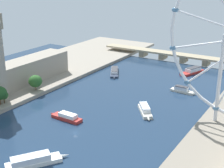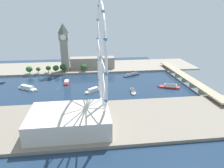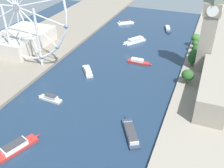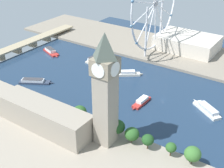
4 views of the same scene
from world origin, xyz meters
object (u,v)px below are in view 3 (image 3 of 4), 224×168
Objects in this scene: tour_boat_6 at (50,98)px; tour_boat_0 at (17,147)px; tour_boat_3 at (168,29)px; riverside_hall at (22,40)px; tour_boat_5 at (131,133)px; clock_tower at (209,27)px; tour_boat_2 at (125,22)px; ferris_wheel at (17,7)px; tour_boat_7 at (87,71)px; tour_boat_1 at (138,61)px; parliament_block at (213,87)px; tour_boat_4 at (135,41)px.

tour_boat_0 is at bearing 104.37° from tour_boat_6.
tour_boat_3 is at bearing -102.42° from tour_boat_6.
riverside_hall is 2.13× the size of tour_boat_5.
tour_boat_5 is at bearing -37.40° from tour_boat_0.
clock_tower is 2.54× the size of tour_boat_0.
tour_boat_6 reaches higher than tour_boat_5.
tour_boat_2 is (14.85, -266.79, -0.04)m from tour_boat_0.
ferris_wheel is at bearing -34.94° from tour_boat_6.
tour_boat_6 is at bearing 48.45° from tour_boat_5.
tour_boat_2 reaches higher than tour_boat_5.
tour_boat_3 is at bearing -62.52° from clock_tower.
clock_tower is 182.46m from ferris_wheel.
clock_tower is 3.42× the size of tour_boat_7.
ferris_wheel reaches higher than tour_boat_2.
tour_boat_0 is 156.77m from tour_boat_1.
tour_boat_1 is at bearing -84.53° from tour_boat_7.
riverside_hall is 2.32× the size of tour_boat_3.
parliament_block is 3.36× the size of tour_boat_7.
tour_boat_5 is at bearing 52.95° from parliament_block.
tour_boat_2 is at bearing -32.68° from tour_boat_7.
clock_tower is 3.46× the size of tour_boat_6.
tour_boat_3 is at bearing -173.38° from tour_boat_4.
tour_boat_3 is at bearing -139.93° from riverside_hall.
tour_boat_7 is at bearing -94.66° from tour_boat_6.
ferris_wheel is (186.91, 3.37, 47.97)m from parliament_block.
parliament_block is 2.43× the size of tour_boat_5.
tour_boat_3 is 222.04m from tour_boat_5.
clock_tower is at bearing -174.22° from riverside_hall.
riverside_hall is 2.19× the size of tour_boat_0.
tour_boat_1 is at bearing -21.84° from tour_boat_3.
parliament_block is 193.00m from ferris_wheel.
tour_boat_5 is at bearing -173.03° from tour_boat_7.
tour_boat_4 is at bearing -97.51° from tour_boat_6.
parliament_block is 138.00m from tour_boat_6.
ferris_wheel is at bearing 54.19° from tour_boat_0.
tour_boat_1 is (-39.69, -151.66, -0.41)m from tour_boat_0.
ferris_wheel is 3.62× the size of tour_boat_3.
tour_boat_0 reaches higher than tour_boat_3.
tour_boat_5 is (-17.39, 221.35, 0.15)m from tour_boat_3.
tour_boat_6 is at bearing -33.11° from tour_boat_3.
tour_boat_5 is (-47.76, 163.41, -0.39)m from tour_boat_4.
riverside_hall is 141.15m from tour_boat_1.
tour_boat_0 is at bearing 143.86° from tour_boat_7.
tour_boat_5 is at bearing 150.32° from riverside_hall.
tour_boat_2 is 64.43m from tour_boat_3.
tour_boat_0 is 1.34× the size of tour_boat_7.
clock_tower reaches higher than tour_boat_7.
riverside_hall reaches higher than tour_boat_1.
riverside_hall is at bearing 30.15° from tour_boat_5.
parliament_block is at bearing -26.64° from tour_boat_0.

